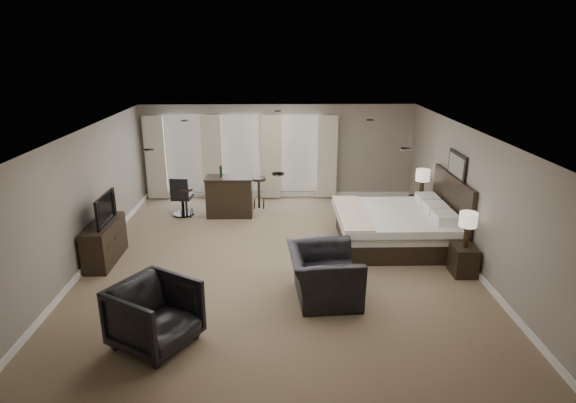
{
  "coord_description": "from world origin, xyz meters",
  "views": [
    {
      "loc": [
        0.01,
        -8.87,
        4.14
      ],
      "look_at": [
        0.2,
        0.4,
        1.1
      ],
      "focal_mm": 30.0,
      "sensor_mm": 36.0,
      "label": 1
    }
  ],
  "objects_px": {
    "lamp_near": "(467,230)",
    "nightstand_far": "(420,209)",
    "bar_counter": "(230,196)",
    "bar_stool_right": "(259,193)",
    "dresser": "(105,242)",
    "desk_chair": "(182,196)",
    "nightstand_near": "(463,260)",
    "armchair_far": "(155,312)",
    "bar_stool_left": "(186,202)",
    "lamp_far": "(422,184)",
    "armchair_near": "(324,267)",
    "tv": "(102,220)",
    "bed": "(399,211)"
  },
  "relations": [
    {
      "from": "armchair_near",
      "to": "bar_stool_left",
      "type": "distance_m",
      "value": 5.15
    },
    {
      "from": "tv",
      "to": "armchair_far",
      "type": "distance_m",
      "value": 3.34
    },
    {
      "from": "nightstand_near",
      "to": "nightstand_far",
      "type": "distance_m",
      "value": 2.9
    },
    {
      "from": "bar_counter",
      "to": "nightstand_far",
      "type": "bearing_deg",
      "value": -5.58
    },
    {
      "from": "nightstand_near",
      "to": "armchair_far",
      "type": "xyz_separation_m",
      "value": [
        -5.23,
        -2.13,
        0.25
      ]
    },
    {
      "from": "bed",
      "to": "nightstand_far",
      "type": "xyz_separation_m",
      "value": [
        0.89,
        1.45,
        -0.46
      ]
    },
    {
      "from": "bed",
      "to": "bar_stool_right",
      "type": "distance_m",
      "value": 4.0
    },
    {
      "from": "nightstand_near",
      "to": "armchair_far",
      "type": "height_order",
      "value": "armchair_far"
    },
    {
      "from": "dresser",
      "to": "armchair_near",
      "type": "relative_size",
      "value": 1.06
    },
    {
      "from": "lamp_far",
      "to": "armchair_near",
      "type": "bearing_deg",
      "value": -126.0
    },
    {
      "from": "tv",
      "to": "bar_stool_right",
      "type": "xyz_separation_m",
      "value": [
        2.94,
        3.25,
        -0.46
      ]
    },
    {
      "from": "bar_counter",
      "to": "bar_stool_right",
      "type": "distance_m",
      "value": 0.95
    },
    {
      "from": "dresser",
      "to": "desk_chair",
      "type": "relative_size",
      "value": 1.36
    },
    {
      "from": "bar_stool_right",
      "to": "lamp_near",
      "type": "bearing_deg",
      "value": -44.96
    },
    {
      "from": "dresser",
      "to": "armchair_far",
      "type": "xyz_separation_m",
      "value": [
        1.69,
        -2.86,
        0.12
      ]
    },
    {
      "from": "nightstand_near",
      "to": "bar_stool_right",
      "type": "relative_size",
      "value": 0.68
    },
    {
      "from": "bar_stool_right",
      "to": "desk_chair",
      "type": "distance_m",
      "value": 1.99
    },
    {
      "from": "lamp_near",
      "to": "nightstand_far",
      "type": "bearing_deg",
      "value": 90.0
    },
    {
      "from": "nightstand_near",
      "to": "armchair_near",
      "type": "height_order",
      "value": "armchair_near"
    },
    {
      "from": "nightstand_far",
      "to": "armchair_far",
      "type": "height_order",
      "value": "armchair_far"
    },
    {
      "from": "armchair_far",
      "to": "bar_stool_left",
      "type": "height_order",
      "value": "armchair_far"
    },
    {
      "from": "bed",
      "to": "desk_chair",
      "type": "distance_m",
      "value": 5.38
    },
    {
      "from": "lamp_near",
      "to": "tv",
      "type": "bearing_deg",
      "value": 174.0
    },
    {
      "from": "armchair_far",
      "to": "bar_stool_left",
      "type": "relative_size",
      "value": 1.41
    },
    {
      "from": "bar_counter",
      "to": "bar_stool_left",
      "type": "relative_size",
      "value": 1.57
    },
    {
      "from": "armchair_far",
      "to": "bar_stool_left",
      "type": "bearing_deg",
      "value": 37.29
    },
    {
      "from": "armchair_far",
      "to": "bar_stool_left",
      "type": "distance_m",
      "value": 5.47
    },
    {
      "from": "nightstand_near",
      "to": "tv",
      "type": "xyz_separation_m",
      "value": [
        -6.92,
        0.73,
        0.6
      ]
    },
    {
      "from": "armchair_near",
      "to": "armchair_far",
      "type": "distance_m",
      "value": 2.84
    },
    {
      "from": "armchair_near",
      "to": "bar_counter",
      "type": "distance_m",
      "value": 4.63
    },
    {
      "from": "lamp_far",
      "to": "desk_chair",
      "type": "xyz_separation_m",
      "value": [
        -5.89,
        0.53,
        -0.43
      ]
    },
    {
      "from": "armchair_far",
      "to": "desk_chair",
      "type": "xyz_separation_m",
      "value": [
        -0.66,
        5.56,
        -0.02
      ]
    },
    {
      "from": "dresser",
      "to": "bar_stool_right",
      "type": "distance_m",
      "value": 4.38
    },
    {
      "from": "lamp_near",
      "to": "armchair_far",
      "type": "relative_size",
      "value": 0.64
    },
    {
      "from": "lamp_near",
      "to": "bed",
      "type": "bearing_deg",
      "value": 121.54
    },
    {
      "from": "bed",
      "to": "lamp_far",
      "type": "height_order",
      "value": "bed"
    },
    {
      "from": "lamp_far",
      "to": "tv",
      "type": "bearing_deg",
      "value": -162.57
    },
    {
      "from": "armchair_near",
      "to": "bar_stool_left",
      "type": "relative_size",
      "value": 1.77
    },
    {
      "from": "lamp_near",
      "to": "bar_stool_right",
      "type": "xyz_separation_m",
      "value": [
        -3.98,
        3.97,
        -0.48
      ]
    },
    {
      "from": "tv",
      "to": "armchair_far",
      "type": "relative_size",
      "value": 0.96
    },
    {
      "from": "dresser",
      "to": "bar_stool_right",
      "type": "relative_size",
      "value": 1.69
    },
    {
      "from": "armchair_near",
      "to": "bar_stool_right",
      "type": "bearing_deg",
      "value": 10.56
    },
    {
      "from": "nightstand_far",
      "to": "lamp_near",
      "type": "xyz_separation_m",
      "value": [
        0.0,
        -2.9,
        0.6
      ]
    },
    {
      "from": "nightstand_far",
      "to": "bar_counter",
      "type": "xyz_separation_m",
      "value": [
        -4.69,
        0.46,
        0.21
      ]
    },
    {
      "from": "bed",
      "to": "bar_stool_left",
      "type": "xyz_separation_m",
      "value": [
        -4.88,
        1.86,
        -0.39
      ]
    },
    {
      "from": "nightstand_far",
      "to": "bar_stool_left",
      "type": "distance_m",
      "value": 5.79
    },
    {
      "from": "desk_chair",
      "to": "dresser",
      "type": "bearing_deg",
      "value": 73.57
    },
    {
      "from": "bed",
      "to": "bar_stool_left",
      "type": "bearing_deg",
      "value": 159.16
    },
    {
      "from": "lamp_far",
      "to": "bar_counter",
      "type": "distance_m",
      "value": 4.73
    },
    {
      "from": "lamp_near",
      "to": "lamp_far",
      "type": "relative_size",
      "value": 0.96
    }
  ]
}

